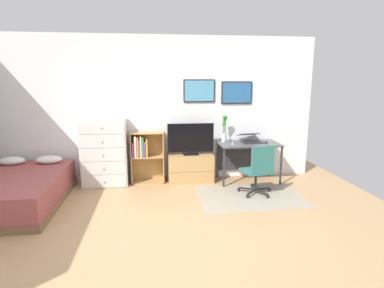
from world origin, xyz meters
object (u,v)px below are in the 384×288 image
at_px(office_chair, 259,169).
at_px(tv_stand, 191,168).
at_px(computer_mouse, 266,142).
at_px(television, 191,139).
at_px(desk, 247,149).
at_px(wine_glass, 233,137).
at_px(bookshelf, 144,153).
at_px(bamboo_vase, 224,129).
at_px(dresser, 105,152).
at_px(laptop, 250,138).
at_px(bed, 14,190).

bearing_deg(office_chair, tv_stand, 129.46).
bearing_deg(computer_mouse, office_chair, -117.60).
distance_m(television, desk, 1.10).
bearing_deg(television, wine_glass, -12.26).
xyz_separation_m(bookshelf, tv_stand, (0.86, -0.05, -0.30)).
bearing_deg(office_chair, bamboo_vase, 101.95).
distance_m(office_chair, bamboo_vase, 1.14).
height_order(dresser, wine_glass, dresser).
distance_m(bookshelf, bamboo_vase, 1.57).
distance_m(laptop, wine_glass, 0.43).
bearing_deg(bamboo_vase, dresser, -178.02).
bearing_deg(desk, office_chair, -93.59).
bearing_deg(bamboo_vase, wine_glass, -67.39).
bearing_deg(laptop, computer_mouse, -36.20).
relative_size(tv_stand, laptop, 1.80).
bearing_deg(bamboo_vase, bookshelf, -179.67).
bearing_deg(bamboo_vase, television, -172.65).
height_order(dresser, bookshelf, dresser).
bearing_deg(dresser, desk, -0.41).
bearing_deg(computer_mouse, desk, 159.54).
height_order(desk, bamboo_vase, bamboo_vase).
distance_m(dresser, tv_stand, 1.60).
distance_m(television, computer_mouse, 1.41).
xyz_separation_m(bookshelf, wine_glass, (1.61, -0.24, 0.31)).
bearing_deg(computer_mouse, bookshelf, 174.79).
bearing_deg(bed, bamboo_vase, 13.73).
xyz_separation_m(television, wine_glass, (0.75, -0.16, 0.05)).
relative_size(office_chair, laptop, 1.83).
height_order(computer_mouse, wine_glass, wine_glass).
bearing_deg(bookshelf, desk, -2.55).
relative_size(bed, tv_stand, 2.44).
bearing_deg(wine_glass, bamboo_vase, 112.61).
relative_size(laptop, bamboo_vase, 0.92).
bearing_deg(wine_glass, office_chair, -67.83).
bearing_deg(bed, computer_mouse, 8.42).
bearing_deg(laptop, wine_glass, -164.89).
relative_size(bookshelf, tv_stand, 1.13).
bearing_deg(tv_stand, bookshelf, 176.49).
bearing_deg(dresser, computer_mouse, -2.68).
relative_size(office_chair, wine_glass, 4.78).
bearing_deg(wine_glass, computer_mouse, 2.77).
relative_size(tv_stand, television, 0.98).
distance_m(desk, bamboo_vase, 0.59).
distance_m(bookshelf, laptop, 2.02).
bearing_deg(desk, bamboo_vase, 167.66).
xyz_separation_m(tv_stand, desk, (1.08, -0.03, 0.35)).
bearing_deg(computer_mouse, bamboo_vase, 164.12).
xyz_separation_m(office_chair, computer_mouse, (0.38, 0.72, 0.30)).
relative_size(dresser, television, 1.42).
height_order(office_chair, wine_glass, wine_glass).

